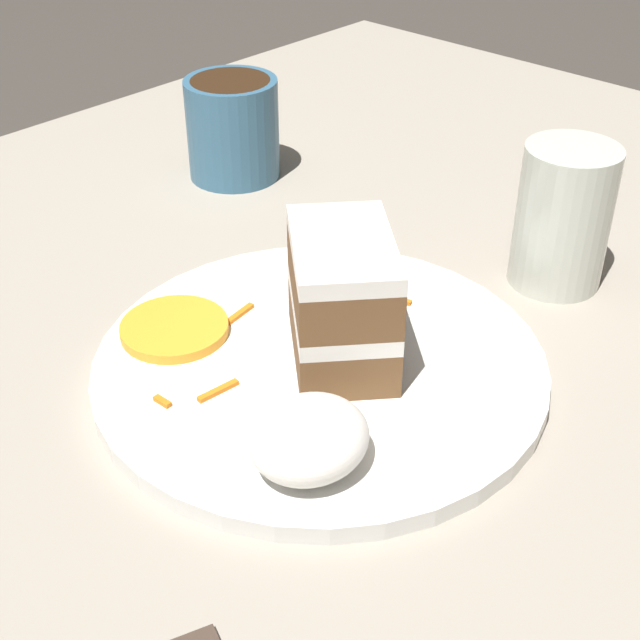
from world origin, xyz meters
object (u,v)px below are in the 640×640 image
(orange_garnish, at_px, (174,328))
(drinking_glass, at_px, (561,226))
(cream_dollop, at_px, (309,438))
(coffee_mug, at_px, (233,125))
(cake_slice, at_px, (342,299))
(plate, at_px, (320,365))

(orange_garnish, bearing_deg, drinking_glass, 150.78)
(cream_dollop, relative_size, coffee_mug, 0.77)
(cream_dollop, bearing_deg, coffee_mug, -126.65)
(cake_slice, relative_size, cream_dollop, 1.65)
(orange_garnish, distance_m, drinking_glass, 0.28)
(plate, bearing_deg, coffee_mug, -122.38)
(drinking_glass, bearing_deg, cake_slice, -12.73)
(plate, height_order, drinking_glass, drinking_glass)
(cake_slice, xyz_separation_m, orange_garnish, (0.06, -0.09, -0.04))
(cake_slice, distance_m, cream_dollop, 0.10)
(cake_slice, relative_size, drinking_glass, 1.06)
(orange_garnish, height_order, drinking_glass, drinking_glass)
(cake_slice, height_order, drinking_glass, drinking_glass)
(plate, relative_size, drinking_glass, 2.72)
(orange_garnish, bearing_deg, cake_slice, 121.28)
(cake_slice, bearing_deg, plate, -166.24)
(cake_slice, bearing_deg, drinking_glass, 28.54)
(coffee_mug, bearing_deg, cake_slice, 60.30)
(drinking_glass, bearing_deg, plate, -13.74)
(cream_dollop, bearing_deg, cake_slice, -147.76)
(cake_slice, distance_m, coffee_mug, 0.30)
(cake_slice, relative_size, coffee_mug, 1.26)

